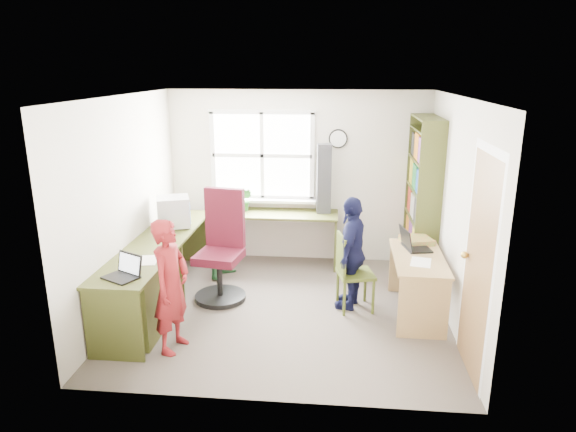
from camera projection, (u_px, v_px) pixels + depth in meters
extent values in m
cube|color=#49413A|center=(286.00, 310.00, 5.92)|extent=(3.60, 3.40, 0.02)
cube|color=white|center=(286.00, 95.00, 5.24)|extent=(3.60, 3.40, 0.02)
cube|color=beige|center=(298.00, 177.00, 7.21)|extent=(3.60, 0.02, 2.40)
cube|color=beige|center=(264.00, 268.00, 3.95)|extent=(3.60, 0.02, 2.40)
cube|color=beige|center=(125.00, 205.00, 5.75)|extent=(0.02, 3.40, 2.40)
cube|color=beige|center=(456.00, 213.00, 5.41)|extent=(0.02, 3.40, 2.40)
cube|color=white|center=(262.00, 156.00, 7.15)|extent=(1.40, 0.01, 1.20)
cube|color=white|center=(262.00, 156.00, 7.15)|extent=(1.48, 0.04, 1.28)
cube|color=olive|center=(478.00, 268.00, 4.47)|extent=(0.02, 0.82, 2.00)
sphere|color=gold|center=(464.00, 255.00, 4.79)|extent=(0.07, 0.07, 0.07)
cylinder|color=black|center=(338.00, 139.00, 6.98)|extent=(0.26, 0.03, 0.26)
cylinder|color=white|center=(338.00, 139.00, 6.97)|extent=(0.22, 0.01, 0.22)
cube|color=#43481D|center=(158.00, 242.00, 5.94)|extent=(0.60, 2.70, 0.03)
cube|color=#43481D|center=(278.00, 214.00, 7.09)|extent=(1.65, 0.56, 0.03)
cube|color=#43481D|center=(160.00, 272.00, 6.05)|extent=(0.56, 0.03, 0.72)
cube|color=#43481D|center=(113.00, 326.00, 4.79)|extent=(0.56, 0.03, 0.72)
cube|color=#43481D|center=(191.00, 237.00, 7.31)|extent=(0.56, 0.03, 0.72)
cube|color=#43481D|center=(335.00, 241.00, 7.12)|extent=(0.03, 0.52, 0.72)
cube|color=#43481D|center=(129.00, 308.00, 5.14)|extent=(0.54, 0.45, 0.72)
cube|color=tan|center=(418.00, 258.00, 5.64)|extent=(0.57, 1.20, 0.03)
cube|color=tan|center=(423.00, 309.00, 5.19)|extent=(0.51, 0.04, 0.66)
cube|color=tan|center=(410.00, 267.00, 6.29)|extent=(0.51, 0.04, 0.66)
cube|color=#43481D|center=(429.00, 210.00, 6.12)|extent=(0.30, 0.02, 2.10)
cube|color=#43481D|center=(417.00, 190.00, 7.08)|extent=(0.30, 0.02, 2.10)
cube|color=#43481D|center=(428.00, 118.00, 6.31)|extent=(0.30, 1.00, 0.02)
cube|color=#43481D|center=(417.00, 271.00, 6.88)|extent=(0.30, 1.00, 0.02)
cube|color=#43481D|center=(419.00, 245.00, 6.78)|extent=(0.30, 1.00, 0.02)
cube|color=#43481D|center=(421.00, 218.00, 6.67)|extent=(0.30, 1.00, 0.02)
cube|color=#43481D|center=(423.00, 190.00, 6.56)|extent=(0.30, 1.00, 0.02)
cube|color=#43481D|center=(425.00, 160.00, 6.46)|extent=(0.30, 1.00, 0.02)
cube|color=#43481D|center=(428.00, 130.00, 6.35)|extent=(0.30, 1.00, 0.02)
cube|color=#A22417|center=(421.00, 269.00, 6.55)|extent=(0.25, 0.28, 0.27)
cube|color=navy|center=(417.00, 259.00, 6.85)|extent=(0.25, 0.30, 0.29)
cube|color=#1B7434|center=(414.00, 251.00, 7.14)|extent=(0.25, 0.26, 0.30)
cube|color=gold|center=(423.00, 241.00, 6.44)|extent=(0.25, 0.28, 0.30)
cube|color=#6C2E74|center=(420.00, 233.00, 6.75)|extent=(0.25, 0.30, 0.32)
cube|color=orange|center=(416.00, 227.00, 7.04)|extent=(0.25, 0.26, 0.29)
cube|color=black|center=(426.00, 211.00, 6.33)|extent=(0.25, 0.28, 0.32)
cube|color=#B9B9AE|center=(422.00, 206.00, 6.65)|extent=(0.25, 0.30, 0.29)
cube|color=#A22417|center=(418.00, 200.00, 6.93)|extent=(0.25, 0.26, 0.30)
cube|color=navy|center=(428.00, 183.00, 6.23)|extent=(0.25, 0.28, 0.29)
cube|color=#1B7434|center=(424.00, 177.00, 6.54)|extent=(0.25, 0.30, 0.30)
cube|color=gold|center=(420.00, 171.00, 6.82)|extent=(0.25, 0.26, 0.32)
cube|color=#6C2E74|center=(430.00, 151.00, 6.12)|extent=(0.25, 0.28, 0.30)
cube|color=orange|center=(426.00, 146.00, 6.43)|extent=(0.25, 0.30, 0.32)
cube|color=black|center=(422.00, 144.00, 6.72)|extent=(0.25, 0.26, 0.29)
cylinder|color=black|center=(220.00, 297.00, 6.16)|extent=(0.69, 0.69, 0.05)
cylinder|color=black|center=(220.00, 277.00, 6.09)|extent=(0.07, 0.07, 0.46)
cube|color=#460D19|center=(219.00, 257.00, 6.02)|extent=(0.57, 0.57, 0.10)
cube|color=#460D19|center=(225.00, 217.00, 6.13)|extent=(0.49, 0.16, 0.72)
cylinder|color=#47541C|center=(344.00, 299.00, 5.71)|extent=(0.04, 0.04, 0.42)
cylinder|color=#47541C|center=(373.00, 297.00, 5.75)|extent=(0.04, 0.04, 0.42)
cylinder|color=#47541C|center=(338.00, 286.00, 6.03)|extent=(0.04, 0.04, 0.42)
cylinder|color=#47541C|center=(365.00, 285.00, 6.07)|extent=(0.04, 0.04, 0.42)
cube|color=#47541C|center=(356.00, 274.00, 5.83)|extent=(0.46, 0.46, 0.04)
cube|color=#47541C|center=(341.00, 255.00, 5.74)|extent=(0.11, 0.37, 0.46)
cube|color=silver|center=(174.00, 226.00, 6.46)|extent=(0.35, 0.31, 0.02)
cube|color=silver|center=(173.00, 212.00, 6.41)|extent=(0.48, 0.46, 0.37)
cube|color=#3F72F2|center=(189.00, 210.00, 6.46)|extent=(0.11, 0.29, 0.27)
cube|color=black|center=(121.00, 278.00, 4.88)|extent=(0.39, 0.35, 0.02)
cube|color=black|center=(130.00, 263.00, 4.95)|extent=(0.31, 0.20, 0.21)
cube|color=white|center=(129.00, 264.00, 4.94)|extent=(0.26, 0.16, 0.17)
cube|color=black|center=(417.00, 248.00, 5.88)|extent=(0.33, 0.41, 0.02)
cube|color=black|center=(406.00, 238.00, 5.84)|extent=(0.14, 0.37, 0.24)
cube|color=#3F72F2|center=(407.00, 238.00, 5.84)|extent=(0.11, 0.32, 0.19)
cube|color=black|center=(165.00, 229.00, 6.07)|extent=(0.10, 0.10, 0.18)
cube|color=black|center=(177.00, 215.00, 6.65)|extent=(0.11, 0.11, 0.19)
cube|color=black|center=(324.00, 179.00, 6.98)|extent=(0.21, 0.19, 0.95)
cube|color=red|center=(416.00, 240.00, 6.07)|extent=(0.40, 0.40, 0.07)
cube|color=white|center=(147.00, 260.00, 5.34)|extent=(0.26, 0.33, 0.00)
cube|color=white|center=(421.00, 262.00, 5.46)|extent=(0.26, 0.33, 0.00)
imported|color=#2F732E|center=(245.00, 200.00, 7.15)|extent=(0.20, 0.18, 0.32)
imported|color=maroon|center=(171.00, 286.00, 4.92)|extent=(0.42, 0.54, 1.33)
imported|color=#2B6B38|center=(227.00, 236.00, 6.72)|extent=(0.57, 0.65, 1.11)
imported|color=#121438|center=(352.00, 253.00, 5.83)|extent=(0.51, 0.83, 1.31)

